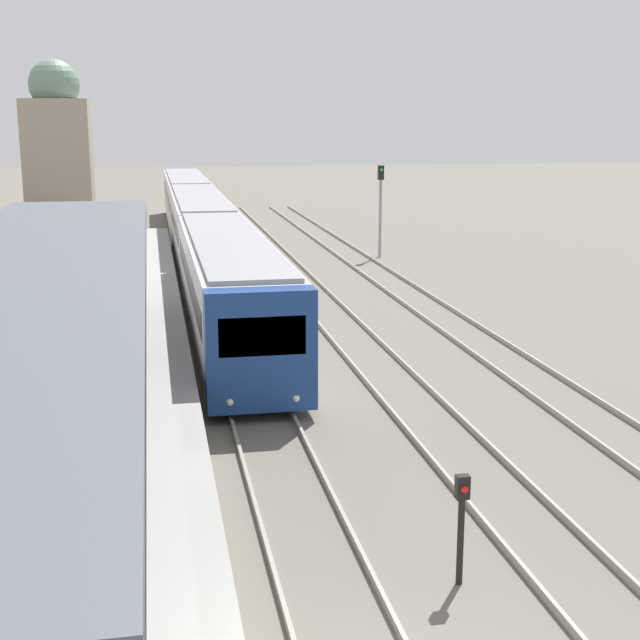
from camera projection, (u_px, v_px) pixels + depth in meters
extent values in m
cube|color=#4C515B|center=(31.00, 269.00, 15.81)|extent=(4.00, 24.46, 0.20)
cube|color=black|center=(144.00, 277.00, 16.21)|extent=(0.08, 24.46, 0.24)
cylinder|color=#47474C|center=(38.00, 358.00, 16.17)|extent=(0.16, 0.16, 3.09)
cylinder|color=#47474C|center=(78.00, 270.00, 25.54)|extent=(0.16, 0.16, 3.09)
cylinder|color=#2D2D33|center=(128.00, 399.00, 17.45)|extent=(0.14, 0.14, 0.85)
cylinder|color=#2D2D33|center=(138.00, 398.00, 17.49)|extent=(0.14, 0.14, 0.85)
cube|color=maroon|center=(131.00, 363.00, 17.31)|extent=(0.40, 0.22, 0.60)
sphere|color=tan|center=(130.00, 343.00, 17.22)|extent=(0.22, 0.22, 0.22)
cube|color=navy|center=(261.00, 350.00, 20.12)|extent=(2.51, 0.70, 2.79)
cube|color=black|center=(262.00, 336.00, 19.71)|extent=(1.96, 0.04, 0.89)
sphere|color=#EFEACC|center=(230.00, 402.00, 19.90)|extent=(0.16, 0.16, 0.16)
sphere|color=#EFEACC|center=(296.00, 398.00, 20.17)|extent=(0.16, 0.16, 0.16)
cube|color=silver|center=(229.00, 286.00, 27.77)|extent=(2.51, 15.28, 2.79)
cube|color=gray|center=(228.00, 240.00, 27.45)|extent=(2.21, 14.97, 0.12)
cube|color=black|center=(229.00, 276.00, 27.70)|extent=(2.53, 14.05, 0.72)
cylinder|color=black|center=(206.00, 371.00, 23.11)|extent=(0.12, 0.70, 0.70)
cylinder|color=black|center=(288.00, 367.00, 23.50)|extent=(0.12, 0.70, 0.70)
cylinder|color=black|center=(189.00, 297.00, 32.62)|extent=(0.12, 0.70, 0.70)
cylinder|color=black|center=(247.00, 295.00, 33.01)|extent=(0.12, 0.70, 0.70)
cube|color=silver|center=(200.00, 227.00, 42.74)|extent=(2.51, 15.28, 2.79)
cube|color=gray|center=(199.00, 197.00, 42.41)|extent=(2.21, 14.97, 0.12)
cube|color=black|center=(200.00, 221.00, 42.67)|extent=(2.53, 14.05, 0.72)
cylinder|color=black|center=(183.00, 272.00, 38.08)|extent=(0.12, 0.70, 0.70)
cylinder|color=black|center=(233.00, 270.00, 38.47)|extent=(0.12, 0.70, 0.70)
cylinder|color=black|center=(176.00, 241.00, 47.59)|extent=(0.12, 0.70, 0.70)
cylinder|color=black|center=(216.00, 240.00, 47.98)|extent=(0.12, 0.70, 0.70)
cube|color=silver|center=(186.00, 199.00, 57.70)|extent=(2.51, 15.28, 2.79)
cube|color=gray|center=(186.00, 176.00, 57.38)|extent=(2.21, 14.97, 0.12)
cube|color=black|center=(186.00, 194.00, 57.64)|extent=(2.53, 14.05, 0.72)
cylinder|color=black|center=(173.00, 228.00, 53.05)|extent=(0.12, 0.70, 0.70)
cylinder|color=black|center=(208.00, 227.00, 53.43)|extent=(0.12, 0.70, 0.70)
cylinder|color=black|center=(169.00, 211.00, 62.56)|extent=(0.12, 0.70, 0.70)
cylinder|color=black|center=(199.00, 211.00, 62.95)|extent=(0.12, 0.70, 0.70)
cylinder|color=black|center=(460.00, 541.00, 13.12)|extent=(0.10, 0.10, 1.36)
cube|color=black|center=(462.00, 487.00, 12.93)|extent=(0.20, 0.14, 0.36)
sphere|color=red|center=(465.00, 489.00, 12.84)|extent=(0.11, 0.11, 0.11)
cylinder|color=gray|center=(380.00, 212.00, 43.88)|extent=(0.14, 0.14, 4.52)
cube|color=black|center=(381.00, 173.00, 43.46)|extent=(0.28, 0.20, 0.70)
sphere|color=green|center=(382.00, 170.00, 43.31)|extent=(0.14, 0.14, 0.14)
cube|color=gray|center=(59.00, 161.00, 58.50)|extent=(4.24, 4.24, 7.97)
sphere|color=slate|center=(54.00, 85.00, 57.42)|extent=(3.26, 3.26, 3.26)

